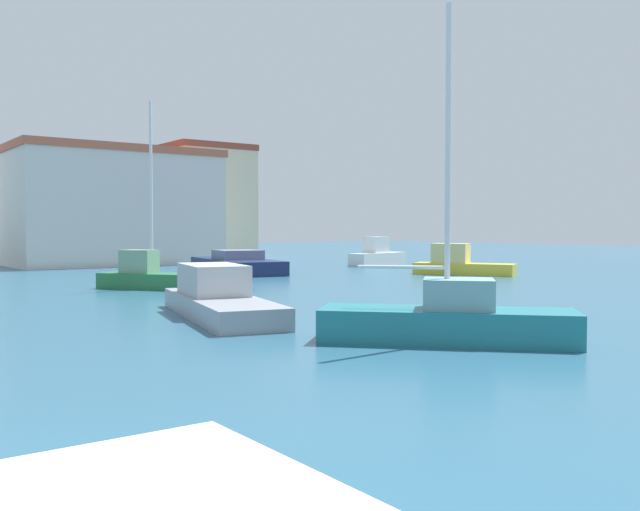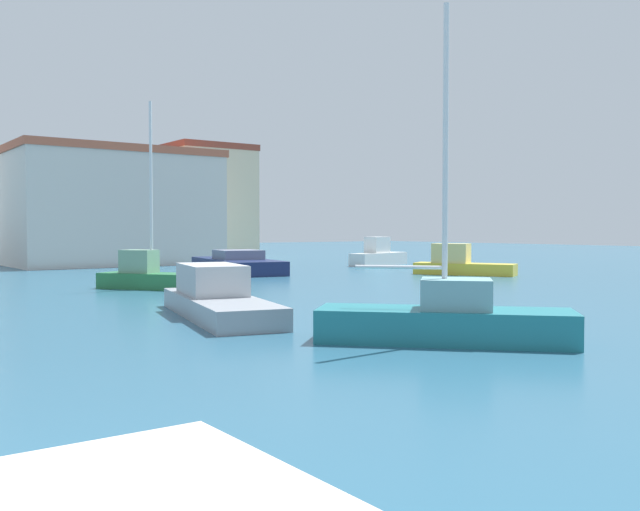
{
  "view_description": "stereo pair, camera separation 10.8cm",
  "coord_description": "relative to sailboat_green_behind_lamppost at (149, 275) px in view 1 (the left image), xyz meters",
  "views": [
    {
      "loc": [
        0.59,
        -5.46,
        2.47
      ],
      "look_at": [
        18.97,
        19.62,
        1.27
      ],
      "focal_mm": 39.32,
      "sensor_mm": 36.0,
      "label": 1
    },
    {
      "loc": [
        0.68,
        -5.52,
        2.47
      ],
      "look_at": [
        18.97,
        19.62,
        1.27
      ],
      "focal_mm": 39.32,
      "sensor_mm": 36.0,
      "label": 2
    }
  ],
  "objects": [
    {
      "name": "harbor_office",
      "position": [
        15.4,
        25.39,
        4.1
      ],
      "size": [
        6.75,
        6.39,
        9.33
      ],
      "color": "beige",
      "rests_on": "ground"
    },
    {
      "name": "motorboat_grey_inner_mooring",
      "position": [
        -1.95,
        -9.65,
        -0.06
      ],
      "size": [
        3.45,
        7.16,
        1.44
      ],
      "color": "gray",
      "rests_on": "water"
    },
    {
      "name": "sailboat_green_behind_lamppost",
      "position": [
        0.0,
        0.0,
        0.0
      ],
      "size": [
        3.65,
        4.43,
        7.64
      ],
      "color": "#28703D",
      "rests_on": "water"
    },
    {
      "name": "motorboat_navy_distant_east",
      "position": [
        8.16,
        7.23,
        -0.11
      ],
      "size": [
        4.49,
        8.88,
        1.28
      ],
      "color": "#19234C",
      "rests_on": "water"
    },
    {
      "name": "sailboat_teal_near_pier",
      "position": [
        -0.08,
        -16.68,
        -0.06
      ],
      "size": [
        4.94,
        5.09,
        7.27
      ],
      "color": "#1E707A",
      "rests_on": "water"
    },
    {
      "name": "motorboat_yellow_outer_mooring",
      "position": [
        16.93,
        -1.42,
        0.01
      ],
      "size": [
        3.75,
        5.35,
        1.67
      ],
      "color": "gold",
      "rests_on": "water"
    },
    {
      "name": "motorboat_white_far_right",
      "position": [
        19.58,
        8.32,
        0.08
      ],
      "size": [
        5.23,
        2.55,
        1.92
      ],
      "color": "white",
      "rests_on": "water"
    },
    {
      "name": "warehouse_block",
      "position": [
        5.71,
        20.89,
        3.39
      ],
      "size": [
        13.51,
        9.86,
        7.92
      ],
      "color": "beige",
      "rests_on": "ground"
    },
    {
      "name": "water",
      "position": [
        3.16,
        -1.74,
        -0.58
      ],
      "size": [
        160.0,
        160.0,
        0.0
      ],
      "primitive_type": "plane",
      "color": "#285670",
      "rests_on": "ground"
    }
  ]
}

